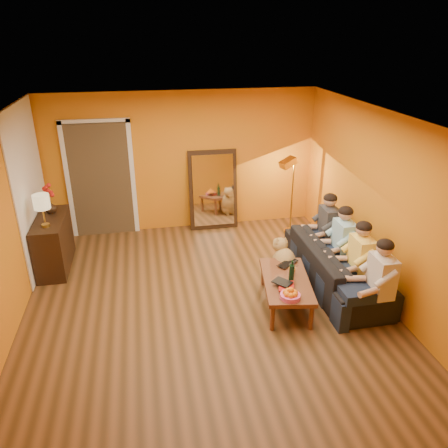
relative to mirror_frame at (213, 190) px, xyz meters
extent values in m
cube|color=brown|center=(-0.55, -2.63, -0.76)|extent=(5.00, 5.50, 0.00)
cube|color=white|center=(-0.55, -2.63, 1.84)|extent=(5.00, 5.50, 0.00)
cube|color=orange|center=(-0.55, 0.12, 0.54)|extent=(5.00, 0.00, 2.60)
cube|color=orange|center=(1.95, -2.63, 0.54)|extent=(0.00, 5.50, 2.60)
cube|color=white|center=(-3.04, -0.88, 0.54)|extent=(0.02, 1.90, 2.58)
cube|color=#3F2D19|center=(-2.05, 0.20, 0.29)|extent=(1.06, 0.30, 2.10)
cube|color=white|center=(-2.62, 0.08, 0.29)|extent=(0.08, 0.06, 2.20)
cube|color=white|center=(-1.48, 0.08, 0.29)|extent=(0.08, 0.06, 2.20)
cube|color=white|center=(-2.05, 0.08, 1.36)|extent=(1.22, 0.06, 0.08)
cube|color=black|center=(0.00, 0.00, 0.00)|extent=(0.92, 0.27, 1.51)
cube|color=white|center=(0.00, -0.04, 0.00)|extent=(0.78, 0.21, 1.35)
cube|color=black|center=(-2.79, -1.08, -0.34)|extent=(0.44, 1.18, 0.85)
imported|color=black|center=(1.45, -2.45, -0.43)|extent=(2.24, 0.88, 0.65)
cylinder|color=black|center=(0.59, -2.90, -0.18)|extent=(0.07, 0.07, 0.31)
imported|color=#B27F3F|center=(0.66, -2.73, -0.29)|extent=(0.13, 0.13, 0.10)
imported|color=black|center=(0.72, -2.50, -0.33)|extent=(0.42, 0.39, 0.03)
imported|color=black|center=(0.36, -3.05, -0.33)|extent=(0.22, 0.27, 0.02)
imported|color=red|center=(0.37, -3.04, -0.31)|extent=(0.27, 0.32, 0.02)
imported|color=black|center=(0.36, -3.06, -0.28)|extent=(0.30, 0.30, 0.02)
imported|color=black|center=(-2.79, -0.83, 0.19)|extent=(0.18, 0.18, 0.19)
camera|label=1|loc=(-1.29, -7.76, 2.81)|focal=35.00mm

